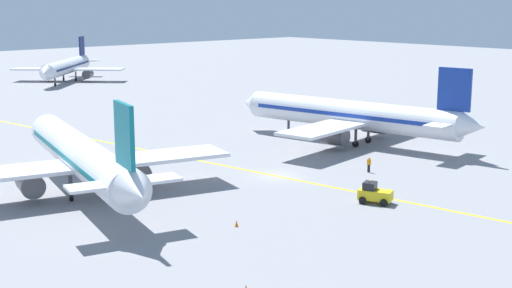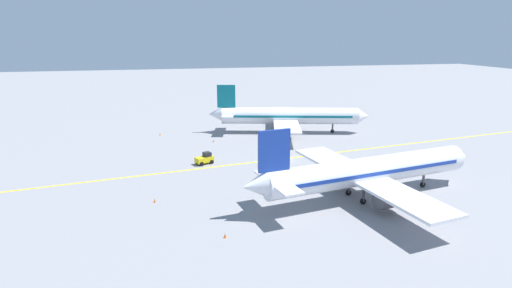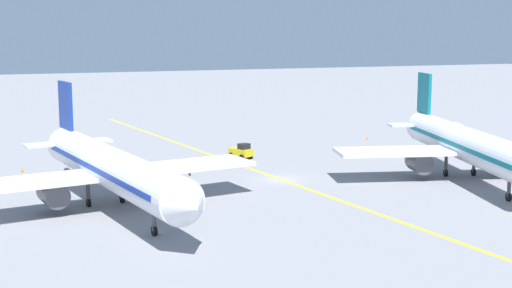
% 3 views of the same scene
% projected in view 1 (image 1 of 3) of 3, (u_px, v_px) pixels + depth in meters
% --- Properties ---
extents(ground_plane, '(400.00, 400.00, 0.00)m').
position_uv_depth(ground_plane, '(276.00, 176.00, 75.24)').
color(ground_plane, gray).
extents(apron_yellow_centreline, '(17.14, 118.88, 0.01)m').
position_uv_depth(apron_yellow_centreline, '(276.00, 176.00, 75.24)').
color(apron_yellow_centreline, yellow).
rests_on(apron_yellow_centreline, ground).
extents(airplane_at_gate, '(28.41, 35.10, 10.60)m').
position_uv_depth(airplane_at_gate, '(82.00, 157.00, 67.25)').
color(airplane_at_gate, white).
rests_on(airplane_at_gate, ground).
extents(airplane_adjacent_stand, '(28.47, 35.45, 10.60)m').
position_uv_depth(airplane_adjacent_stand, '(352.00, 115.00, 91.41)').
color(airplane_adjacent_stand, white).
rests_on(airplane_adjacent_stand, ground).
extents(airplane_distant_taxiing, '(24.45, 24.73, 9.54)m').
position_uv_depth(airplane_distant_taxiing, '(67.00, 67.00, 161.08)').
color(airplane_distant_taxiing, silver).
rests_on(airplane_distant_taxiing, ground).
extents(baggage_tug_white, '(2.67, 3.35, 2.11)m').
position_uv_depth(baggage_tug_white, '(374.00, 194.00, 65.05)').
color(baggage_tug_white, gold).
rests_on(baggage_tug_white, ground).
extents(ground_crew_worker, '(0.26, 0.58, 1.68)m').
position_uv_depth(ground_crew_worker, '(369.00, 164.00, 76.65)').
color(ground_crew_worker, '#23232D').
rests_on(ground_crew_worker, ground).
extents(traffic_cone_by_wingtip, '(0.32, 0.32, 0.55)m').
position_uv_depth(traffic_cone_by_wingtip, '(236.00, 223.00, 58.42)').
color(traffic_cone_by_wingtip, orange).
rests_on(traffic_cone_by_wingtip, ground).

